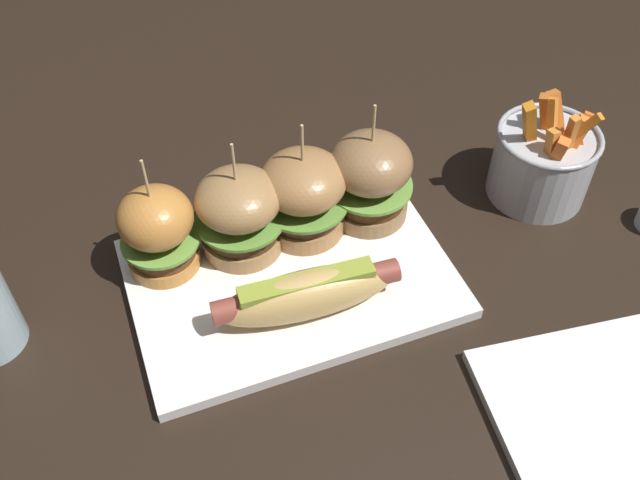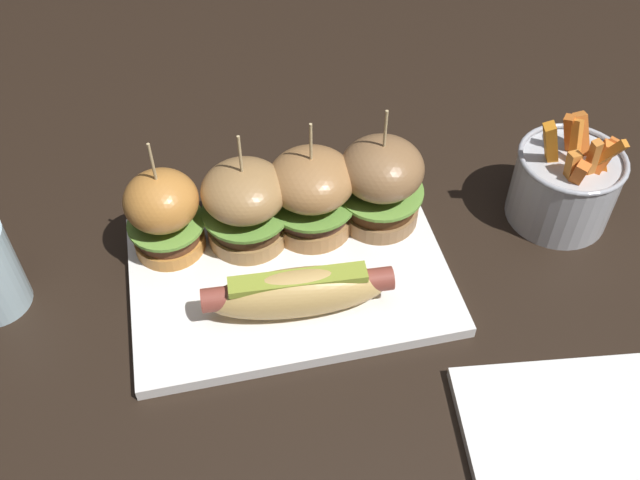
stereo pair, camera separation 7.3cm
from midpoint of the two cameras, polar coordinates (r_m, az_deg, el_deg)
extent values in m
plane|color=black|center=(0.77, 0.29, -3.29)|extent=(3.00, 3.00, 0.00)
cube|color=white|center=(0.76, 0.29, -2.95)|extent=(0.34, 0.23, 0.01)
ellipsoid|color=tan|center=(0.71, 0.95, -4.44)|extent=(0.18, 0.06, 0.05)
cylinder|color=brown|center=(0.70, 0.95, -4.19)|extent=(0.19, 0.04, 0.02)
cube|color=olive|center=(0.69, 0.97, -3.41)|extent=(0.14, 0.03, 0.01)
cylinder|color=#C27D37|center=(0.79, -9.34, -0.21)|extent=(0.08, 0.08, 0.02)
cylinder|color=brown|center=(0.77, -9.49, 0.66)|extent=(0.07, 0.07, 0.02)
cylinder|color=#6B9E3D|center=(0.76, -9.59, 1.22)|extent=(0.08, 0.08, 0.00)
ellipsoid|color=#C27D37|center=(0.74, -9.90, 2.97)|extent=(0.08, 0.08, 0.06)
cylinder|color=tan|center=(0.71, -10.36, 5.59)|extent=(0.00, 0.00, 0.06)
cylinder|color=#A07747|center=(0.78, -3.13, 0.66)|extent=(0.09, 0.09, 0.02)
cylinder|color=#432A18|center=(0.77, -3.19, 1.65)|extent=(0.08, 0.08, 0.02)
cylinder|color=#609338|center=(0.76, -3.22, 2.24)|extent=(0.10, 0.10, 0.00)
ellipsoid|color=#A07747|center=(0.74, -3.32, 3.83)|extent=(0.09, 0.09, 0.05)
cylinder|color=tan|center=(0.71, -3.46, 6.29)|extent=(0.00, 0.00, 0.06)
cylinder|color=#A17142|center=(0.80, 1.97, 1.61)|extent=(0.09, 0.09, 0.02)
cylinder|color=#4A2F23|center=(0.78, 2.01, 2.58)|extent=(0.08, 0.08, 0.02)
cylinder|color=#609338|center=(0.77, 2.02, 3.12)|extent=(0.10, 0.10, 0.00)
ellipsoid|color=#A17142|center=(0.75, 2.08, 4.76)|extent=(0.09, 0.09, 0.06)
cylinder|color=tan|center=(0.73, 2.18, 7.28)|extent=(0.00, 0.00, 0.06)
cylinder|color=olive|center=(0.81, 7.30, 2.19)|extent=(0.09, 0.09, 0.02)
cylinder|color=#482813|center=(0.80, 7.43, 3.20)|extent=(0.08, 0.08, 0.02)
cylinder|color=#6B9E3D|center=(0.79, 7.52, 3.82)|extent=(0.10, 0.10, 0.00)
ellipsoid|color=olive|center=(0.77, 7.75, 5.58)|extent=(0.09, 0.09, 0.06)
cylinder|color=tan|center=(0.74, 8.10, 8.23)|extent=(0.00, 0.00, 0.06)
cylinder|color=#B7BABF|center=(0.86, 21.25, 3.76)|extent=(0.12, 0.12, 0.08)
torus|color=#A8AAB2|center=(0.84, 22.06, 5.98)|extent=(0.12, 0.12, 0.01)
cube|color=orange|center=(0.85, 22.63, 6.80)|extent=(0.03, 0.04, 0.08)
cube|color=orange|center=(0.82, 20.53, 6.57)|extent=(0.05, 0.03, 0.09)
cube|color=orange|center=(0.82, 22.05, 4.33)|extent=(0.02, 0.03, 0.06)
cube|color=orange|center=(0.83, 22.13, 6.08)|extent=(0.02, 0.04, 0.08)
cube|color=orange|center=(0.83, 22.86, 4.68)|extent=(0.03, 0.02, 0.06)
cube|color=orange|center=(0.83, 23.48, 5.55)|extent=(0.05, 0.04, 0.08)
cube|color=#CA6423|center=(0.85, 21.84, 7.03)|extent=(0.04, 0.01, 0.08)
cube|color=orange|center=(0.83, 23.75, 5.18)|extent=(0.04, 0.03, 0.07)
cube|color=orange|center=(0.82, 23.28, 5.28)|extent=(0.02, 0.02, 0.08)
cube|color=orange|center=(0.84, 23.67, 5.35)|extent=(0.02, 0.03, 0.07)
cube|color=orange|center=(0.82, 21.89, 4.53)|extent=(0.01, 0.02, 0.06)
cube|color=orange|center=(0.84, 24.04, 4.93)|extent=(0.03, 0.04, 0.06)
cube|color=white|center=(0.70, 23.11, -15.96)|extent=(0.22, 0.22, 0.01)
camera|label=1|loc=(0.04, -87.13, 3.09)|focal=39.92mm
camera|label=2|loc=(0.04, 92.87, -3.09)|focal=39.92mm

